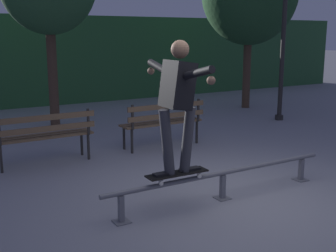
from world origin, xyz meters
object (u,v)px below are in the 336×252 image
(skateboard, at_px, (177,174))
(skateboarder, at_px, (178,96))
(lamp_post_right, at_px, (284,17))
(park_bench_leftmost, at_px, (44,133))
(park_bench_left_center, at_px, (164,119))
(grind_rail, at_px, (223,178))

(skateboard, distance_m, skateboarder, 0.94)
(lamp_post_right, bearing_deg, skateboard, -145.70)
(park_bench_leftmost, bearing_deg, park_bench_left_center, 0.00)
(skateboarder, relative_size, lamp_post_right, 0.40)
(skateboard, bearing_deg, grind_rail, 0.00)
(park_bench_leftmost, height_order, lamp_post_right, lamp_post_right)
(skateboard, relative_size, park_bench_leftmost, 0.49)
(grind_rail, distance_m, lamp_post_right, 6.09)
(grind_rail, relative_size, park_bench_left_center, 2.09)
(park_bench_leftmost, bearing_deg, skateboard, -71.81)
(grind_rail, height_order, skateboard, skateboard)
(park_bench_leftmost, bearing_deg, lamp_post_right, 8.18)
(skateboard, bearing_deg, park_bench_left_center, 63.18)
(park_bench_left_center, bearing_deg, grind_rail, -103.79)
(grind_rail, xyz_separation_m, park_bench_leftmost, (-1.56, 2.65, 0.25))
(skateboard, height_order, park_bench_left_center, park_bench_left_center)
(grind_rail, height_order, lamp_post_right, lamp_post_right)
(grind_rail, relative_size, skateboarder, 2.15)
(skateboard, xyz_separation_m, lamp_post_right, (5.15, 3.51, 2.03))
(lamp_post_right, bearing_deg, skateboarder, -145.68)
(skateboard, distance_m, park_bench_leftmost, 2.79)
(skateboarder, relative_size, park_bench_left_center, 0.97)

